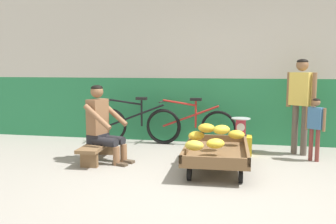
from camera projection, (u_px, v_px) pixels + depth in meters
The scene contains 12 objects.
ground_plane at pixel (198, 195), 4.06m from camera, with size 80.00×80.00×0.00m, color gray.
back_wall at pixel (217, 61), 6.76m from camera, with size 16.00×0.30×3.03m.
banana_cart at pixel (216, 153), 4.98m from camera, with size 0.88×1.46×0.36m.
banana_pile at pixel (212, 136), 5.01m from camera, with size 0.84×1.06×0.26m.
low_bench at pixel (98, 147), 5.52m from camera, with size 0.35×1.11×0.27m.
vendor_seated at pixel (102, 124), 5.43m from camera, with size 0.73×0.59×1.14m.
plastic_crate at pixel (240, 145), 5.91m from camera, with size 0.36×0.28×0.30m.
weighing_scale at pixel (241, 127), 5.87m from camera, with size 0.30×0.30×0.29m.
bicycle_near_left at pixel (136, 124), 6.75m from camera, with size 1.66×0.48×0.86m.
bicycle_far_left at pixel (190, 126), 6.60m from camera, with size 1.66×0.48×0.86m.
customer_adult at pixel (301, 96), 5.80m from camera, with size 0.41×0.35×1.53m.
customer_child at pixel (315, 123), 5.44m from camera, with size 0.26×0.21×0.95m.
Camera 1 is at (0.43, -3.90, 1.41)m, focal length 39.16 mm.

